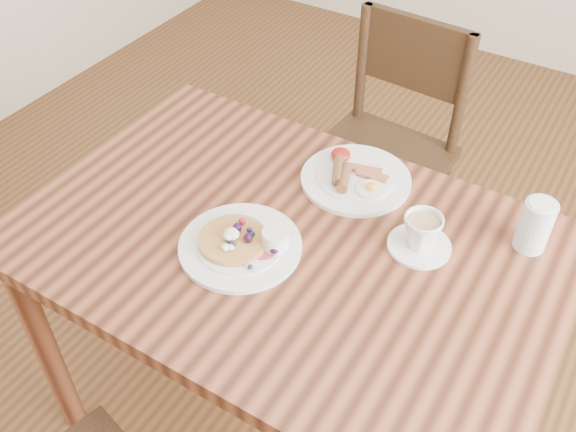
# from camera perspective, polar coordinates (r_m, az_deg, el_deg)

# --- Properties ---
(ground) EXTENTS (5.00, 5.00, 0.00)m
(ground) POSITION_cam_1_polar(r_m,az_deg,el_deg) (2.02, 0.00, -17.35)
(ground) COLOR #4F2D16
(ground) RESTS_ON ground
(dining_table) EXTENTS (1.20, 0.80, 0.75)m
(dining_table) POSITION_cam_1_polar(r_m,az_deg,el_deg) (1.50, 0.00, -4.77)
(dining_table) COLOR brown
(dining_table) RESTS_ON ground
(chair_far) EXTENTS (0.45, 0.45, 0.88)m
(chair_far) POSITION_cam_1_polar(r_m,az_deg,el_deg) (2.16, 8.65, 6.40)
(chair_far) COLOR #382514
(chair_far) RESTS_ON ground
(pancake_plate) EXTENTS (0.27, 0.27, 0.06)m
(pancake_plate) POSITION_cam_1_polar(r_m,az_deg,el_deg) (1.40, -4.07, -2.45)
(pancake_plate) COLOR white
(pancake_plate) RESTS_ON dining_table
(breakfast_plate) EXTENTS (0.27, 0.27, 0.04)m
(breakfast_plate) POSITION_cam_1_polar(r_m,az_deg,el_deg) (1.58, 5.91, 3.46)
(breakfast_plate) COLOR white
(breakfast_plate) RESTS_ON dining_table
(teacup_saucer) EXTENTS (0.14, 0.14, 0.09)m
(teacup_saucer) POSITION_cam_1_polar(r_m,az_deg,el_deg) (1.41, 11.77, -1.59)
(teacup_saucer) COLOR white
(teacup_saucer) RESTS_ON dining_table
(water_glass) EXTENTS (0.07, 0.07, 0.12)m
(water_glass) POSITION_cam_1_polar(r_m,az_deg,el_deg) (1.47, 21.11, -0.79)
(water_glass) COLOR silver
(water_glass) RESTS_ON dining_table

